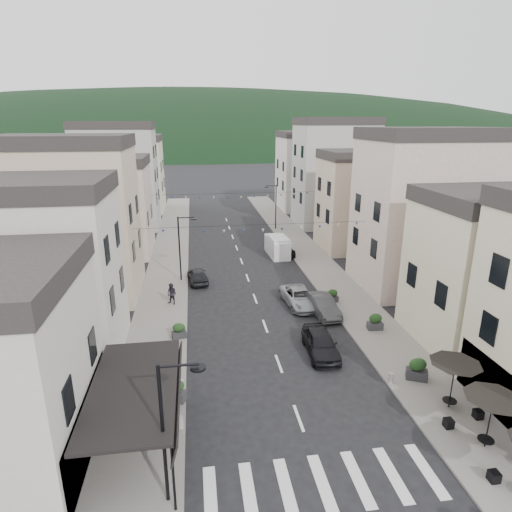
{
  "coord_description": "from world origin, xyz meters",
  "views": [
    {
      "loc": [
        -4.62,
        -11.15,
        13.92
      ],
      "look_at": [
        0.16,
        21.59,
        3.5
      ],
      "focal_mm": 30.0,
      "sensor_mm": 36.0,
      "label": 1
    }
  ],
  "objects_px": {
    "parked_car_b": "(322,305)",
    "pedestrian_a": "(121,370)",
    "pedestrian_b": "(172,294)",
    "delivery_van": "(277,246)",
    "parked_car_c": "(300,297)",
    "parked_car_d": "(281,248)",
    "parked_car_e": "(198,275)",
    "parked_car_a": "(321,343)"
  },
  "relations": [
    {
      "from": "pedestrian_b",
      "to": "pedestrian_a",
      "type": "bearing_deg",
      "value": -71.45
    },
    {
      "from": "parked_car_a",
      "to": "delivery_van",
      "type": "bearing_deg",
      "value": 88.69
    },
    {
      "from": "parked_car_a",
      "to": "delivery_van",
      "type": "relative_size",
      "value": 0.94
    },
    {
      "from": "parked_car_d",
      "to": "pedestrian_b",
      "type": "relative_size",
      "value": 2.89
    },
    {
      "from": "parked_car_a",
      "to": "delivery_van",
      "type": "distance_m",
      "value": 20.68
    },
    {
      "from": "parked_car_b",
      "to": "delivery_van",
      "type": "height_order",
      "value": "delivery_van"
    },
    {
      "from": "parked_car_d",
      "to": "parked_car_e",
      "type": "bearing_deg",
      "value": -147.66
    },
    {
      "from": "parked_car_c",
      "to": "parked_car_a",
      "type": "bearing_deg",
      "value": -99.79
    },
    {
      "from": "delivery_van",
      "to": "pedestrian_b",
      "type": "xyz_separation_m",
      "value": [
        -10.77,
        -11.81,
        -0.1
      ]
    },
    {
      "from": "parked_car_a",
      "to": "parked_car_e",
      "type": "relative_size",
      "value": 1.12
    },
    {
      "from": "parked_car_e",
      "to": "pedestrian_a",
      "type": "xyz_separation_m",
      "value": [
        -4.39,
        -15.27,
        0.23
      ]
    },
    {
      "from": "parked_car_c",
      "to": "pedestrian_a",
      "type": "relative_size",
      "value": 3.09
    },
    {
      "from": "parked_car_a",
      "to": "parked_car_b",
      "type": "height_order",
      "value": "parked_car_a"
    },
    {
      "from": "parked_car_b",
      "to": "pedestrian_a",
      "type": "xyz_separation_m",
      "value": [
        -13.59,
        -7.12,
        0.19
      ]
    },
    {
      "from": "pedestrian_a",
      "to": "pedestrian_b",
      "type": "height_order",
      "value": "pedestrian_b"
    },
    {
      "from": "delivery_van",
      "to": "pedestrian_a",
      "type": "xyz_separation_m",
      "value": [
        -13.07,
        -22.19,
        -0.18
      ]
    },
    {
      "from": "pedestrian_b",
      "to": "delivery_van",
      "type": "bearing_deg",
      "value": 78.68
    },
    {
      "from": "parked_car_a",
      "to": "parked_car_b",
      "type": "xyz_separation_m",
      "value": [
        1.8,
        5.57,
        -0.04
      ]
    },
    {
      "from": "parked_car_a",
      "to": "pedestrian_b",
      "type": "bearing_deg",
      "value": 139.29
    },
    {
      "from": "parked_car_e",
      "to": "parked_car_a",
      "type": "bearing_deg",
      "value": 110.94
    },
    {
      "from": "pedestrian_a",
      "to": "pedestrian_b",
      "type": "distance_m",
      "value": 10.64
    },
    {
      "from": "parked_car_c",
      "to": "parked_car_d",
      "type": "xyz_separation_m",
      "value": [
        1.29,
        13.74,
        0.05
      ]
    },
    {
      "from": "pedestrian_a",
      "to": "delivery_van",
      "type": "bearing_deg",
      "value": 27.15
    },
    {
      "from": "parked_car_a",
      "to": "delivery_van",
      "type": "height_order",
      "value": "delivery_van"
    },
    {
      "from": "parked_car_c",
      "to": "delivery_van",
      "type": "relative_size",
      "value": 1.03
    },
    {
      "from": "pedestrian_a",
      "to": "pedestrian_b",
      "type": "relative_size",
      "value": 0.91
    },
    {
      "from": "parked_car_c",
      "to": "pedestrian_a",
      "type": "xyz_separation_m",
      "value": [
        -12.29,
        -8.99,
        0.23
      ]
    },
    {
      "from": "parked_car_d",
      "to": "parked_car_b",
      "type": "bearing_deg",
      "value": -96.73
    },
    {
      "from": "parked_car_b",
      "to": "parked_car_c",
      "type": "relative_size",
      "value": 0.9
    },
    {
      "from": "parked_car_b",
      "to": "parked_car_a",
      "type": "bearing_deg",
      "value": -113.33
    },
    {
      "from": "parked_car_d",
      "to": "delivery_van",
      "type": "height_order",
      "value": "delivery_van"
    },
    {
      "from": "parked_car_c",
      "to": "parked_car_e",
      "type": "relative_size",
      "value": 1.23
    },
    {
      "from": "parked_car_c",
      "to": "pedestrian_a",
      "type": "height_order",
      "value": "pedestrian_a"
    },
    {
      "from": "parked_car_e",
      "to": "parked_car_d",
      "type": "bearing_deg",
      "value": -148.35
    },
    {
      "from": "parked_car_a",
      "to": "delivery_van",
      "type": "xyz_separation_m",
      "value": [
        1.28,
        20.63,
        0.33
      ]
    },
    {
      "from": "pedestrian_a",
      "to": "parked_car_d",
      "type": "bearing_deg",
      "value": 26.78
    },
    {
      "from": "parked_car_b",
      "to": "delivery_van",
      "type": "relative_size",
      "value": 0.92
    },
    {
      "from": "parked_car_b",
      "to": "parked_car_e",
      "type": "height_order",
      "value": "parked_car_b"
    },
    {
      "from": "parked_car_c",
      "to": "pedestrian_b",
      "type": "relative_size",
      "value": 2.81
    },
    {
      "from": "parked_car_e",
      "to": "pedestrian_b",
      "type": "bearing_deg",
      "value": 59.46
    },
    {
      "from": "pedestrian_b",
      "to": "parked_car_c",
      "type": "bearing_deg",
      "value": 23.11
    },
    {
      "from": "parked_car_d",
      "to": "parked_car_e",
      "type": "distance_m",
      "value": 11.85
    }
  ]
}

